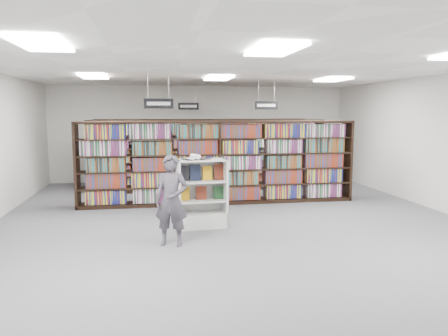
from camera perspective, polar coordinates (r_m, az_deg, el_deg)
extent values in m
plane|color=#525156|center=(9.34, 1.19, -7.08)|extent=(12.00, 12.00, 0.00)
cube|color=white|center=(9.09, 1.24, 12.86)|extent=(10.00, 12.00, 0.10)
cube|color=silver|center=(15.00, -3.04, 4.52)|extent=(10.00, 0.10, 3.20)
cube|color=silver|center=(3.41, 20.25, -5.22)|extent=(10.00, 0.10, 3.20)
cube|color=black|center=(11.09, -0.71, 0.72)|extent=(7.00, 0.60, 2.10)
cube|color=maroon|center=(11.09, -0.71, 0.72)|extent=(6.88, 0.42, 1.98)
cube|color=black|center=(13.06, -2.04, 1.70)|extent=(7.00, 0.60, 2.10)
cube|color=maroon|center=(13.06, -2.04, 1.70)|extent=(6.88, 0.42, 1.98)
cube|color=black|center=(14.74, -2.90, 2.33)|extent=(7.00, 0.60, 2.10)
cube|color=maroon|center=(14.74, -2.90, 2.33)|extent=(6.88, 0.42, 1.98)
cylinder|color=#B2B2B7|center=(9.91, -9.91, 10.61)|extent=(0.01, 0.01, 0.58)
cylinder|color=#B2B2B7|center=(9.92, -7.24, 10.66)|extent=(0.01, 0.01, 0.58)
cube|color=black|center=(9.89, -8.53, 8.32)|extent=(0.65, 0.02, 0.22)
cube|color=silver|center=(9.88, -8.53, 8.33)|extent=(0.52, 0.00, 0.08)
cylinder|color=#B2B2B7|center=(12.26, 4.53, 10.03)|extent=(0.01, 0.01, 0.58)
cylinder|color=#B2B2B7|center=(12.38, 6.61, 9.98)|extent=(0.01, 0.01, 0.58)
cube|color=black|center=(12.31, 5.55, 8.14)|extent=(0.65, 0.02, 0.22)
cube|color=silver|center=(12.30, 5.57, 8.14)|extent=(0.52, 0.00, 0.08)
cylinder|color=#B2B2B7|center=(13.93, -5.63, 9.68)|extent=(0.01, 0.01, 0.58)
cylinder|color=#B2B2B7|center=(13.97, -3.74, 9.69)|extent=(0.01, 0.01, 0.58)
cube|color=black|center=(13.94, -4.66, 8.04)|extent=(0.65, 0.02, 0.22)
cube|color=silver|center=(13.93, -4.66, 8.05)|extent=(0.52, 0.00, 0.08)
cube|color=white|center=(6.10, -22.70, 14.71)|extent=(0.60, 1.20, 0.04)
cube|color=white|center=(6.18, 6.59, 15.10)|extent=(0.60, 1.20, 0.04)
cube|color=white|center=(11.00, -16.68, 11.38)|extent=(0.60, 1.20, 0.04)
cube|color=white|center=(11.05, -0.72, 11.66)|extent=(0.60, 1.20, 0.04)
cube|color=white|center=(11.88, 14.02, 11.14)|extent=(0.60, 1.20, 0.04)
cube|color=silver|center=(8.93, -2.89, -6.77)|extent=(1.02, 0.56, 0.30)
cube|color=silver|center=(8.74, -5.98, -3.46)|extent=(0.07, 0.50, 1.39)
cube|color=silver|center=(8.91, 0.09, -3.21)|extent=(0.07, 0.50, 1.39)
cube|color=silver|center=(9.04, -3.18, -3.07)|extent=(0.99, 0.10, 1.39)
cube|color=silver|center=(8.72, -2.94, 1.04)|extent=(1.02, 0.56, 0.03)
cube|color=silver|center=(8.84, -2.91, -4.28)|extent=(0.94, 0.52, 0.02)
cube|color=silver|center=(8.77, -2.92, -1.75)|extent=(0.94, 0.52, 0.02)
cube|color=black|center=(8.74, -5.41, -0.74)|extent=(0.20, 0.08, 0.30)
cube|color=black|center=(8.78, -3.79, -0.69)|extent=(0.20, 0.08, 0.30)
cube|color=#F3A50B|center=(8.82, -2.19, -0.64)|extent=(0.20, 0.08, 0.30)
cube|color=maroon|center=(8.87, -0.61, -0.59)|extent=(0.20, 0.08, 0.30)
cube|color=#F3A50B|center=(8.81, -5.25, -3.35)|extent=(0.22, 0.07, 0.28)
cube|color=maroon|center=(8.86, -2.97, -3.26)|extent=(0.22, 0.07, 0.28)
cube|color=#16411D|center=(8.93, -0.73, -3.17)|extent=(0.22, 0.07, 0.28)
cube|color=black|center=(8.71, -3.63, 1.18)|extent=(0.61, 0.49, 0.01)
cube|color=white|center=(8.70, -4.47, 1.22)|extent=(0.33, 0.36, 0.05)
cube|color=white|center=(8.72, -2.79, 1.25)|extent=(0.33, 0.35, 0.06)
cylinder|color=white|center=(8.70, -3.76, 1.51)|extent=(0.20, 0.29, 0.10)
imported|color=#47414B|center=(7.64, -6.87, -4.24)|extent=(0.66, 0.53, 1.59)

